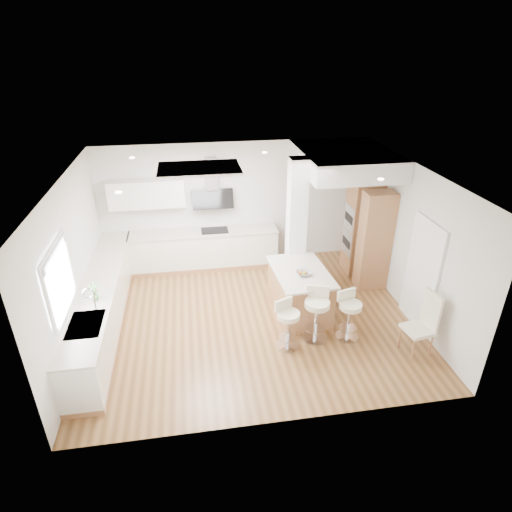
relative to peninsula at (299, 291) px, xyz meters
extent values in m
plane|color=brown|center=(-0.94, -0.09, -0.46)|extent=(6.00, 6.00, 0.00)
cube|color=white|center=(-0.94, -0.09, -0.46)|extent=(6.00, 5.00, 0.02)
cube|color=silver|center=(-0.94, 2.41, 0.94)|extent=(6.00, 0.04, 2.80)
cube|color=silver|center=(-3.94, -0.09, 0.94)|extent=(0.04, 5.00, 2.80)
cube|color=silver|center=(2.06, -0.09, 0.94)|extent=(0.04, 5.00, 2.80)
cube|color=white|center=(-1.74, 0.51, 2.32)|extent=(1.40, 0.95, 0.05)
cube|color=white|center=(-1.74, 0.51, 2.30)|extent=(1.25, 0.80, 0.03)
cylinder|color=white|center=(-2.94, 1.41, 2.33)|extent=(0.10, 0.10, 0.02)
cylinder|color=white|center=(-2.94, -0.59, 2.33)|extent=(0.10, 0.10, 0.02)
cylinder|color=white|center=(-0.44, 1.41, 2.33)|extent=(0.10, 0.10, 0.02)
cylinder|color=white|center=(1.06, 0.91, 2.33)|extent=(0.10, 0.10, 0.02)
cylinder|color=white|center=(1.06, -0.59, 2.33)|extent=(0.10, 0.10, 0.02)
cube|color=white|center=(-3.90, -0.99, 1.19)|extent=(0.03, 1.15, 0.95)
cube|color=white|center=(-3.89, -0.99, 1.70)|extent=(0.04, 1.28, 0.06)
cube|color=white|center=(-3.89, -0.99, 0.69)|extent=(0.04, 1.28, 0.06)
cube|color=white|center=(-3.89, -1.60, 1.19)|extent=(0.04, 0.06, 0.95)
cube|color=white|center=(-3.89, -0.38, 1.19)|extent=(0.04, 0.06, 0.95)
cube|color=#B3B6BB|center=(-3.88, -0.99, 1.62)|extent=(0.03, 1.18, 0.14)
cube|color=#433C34|center=(2.04, -0.69, 0.54)|extent=(0.02, 0.90, 2.00)
cube|color=white|center=(2.03, -0.69, 0.54)|extent=(0.05, 1.00, 2.10)
cube|color=#B37A4C|center=(-3.64, 0.16, -0.41)|extent=(0.60, 4.50, 0.10)
cube|color=white|center=(-3.64, 0.16, 0.02)|extent=(0.60, 4.50, 0.76)
cube|color=beige|center=(-3.64, 0.16, 0.42)|extent=(0.63, 4.50, 0.04)
cube|color=#ACADB1|center=(-3.64, -1.09, 0.43)|extent=(0.50, 0.75, 0.02)
cube|color=#ACADB1|center=(-3.64, -1.27, 0.38)|extent=(0.40, 0.34, 0.10)
cube|color=#ACADB1|center=(-3.64, -0.91, 0.38)|extent=(0.40, 0.34, 0.10)
cylinder|color=silver|center=(-3.52, -0.79, 0.62)|extent=(0.02, 0.02, 0.36)
torus|color=silver|center=(-3.59, -0.79, 0.80)|extent=(0.18, 0.02, 0.18)
imported|color=#589A4E|center=(-3.59, -0.44, 0.61)|extent=(0.17, 0.12, 0.33)
cube|color=#B37A4C|center=(-1.69, 2.11, -0.41)|extent=(3.30, 0.60, 0.10)
cube|color=white|center=(-1.69, 2.11, 0.02)|extent=(3.30, 0.60, 0.76)
cube|color=beige|center=(-1.69, 2.11, 0.42)|extent=(3.33, 0.63, 0.04)
cube|color=black|center=(-1.44, 2.11, 0.45)|extent=(0.60, 0.40, 0.01)
cube|color=white|center=(-2.84, 2.24, 1.34)|extent=(1.60, 0.34, 0.60)
cube|color=#ACADB1|center=(-1.44, 2.31, 1.69)|extent=(0.25, 0.18, 0.70)
cube|color=black|center=(-1.44, 2.23, 1.14)|extent=(0.90, 0.26, 0.44)
cube|color=white|center=(0.11, 0.86, 0.94)|extent=(0.35, 0.35, 2.80)
cube|color=white|center=(1.16, 1.31, 2.14)|extent=(1.78, 2.20, 0.40)
cube|color=#B37A4C|center=(1.74, 1.41, 0.59)|extent=(0.62, 0.62, 2.10)
cube|color=#B37A4C|center=(1.74, 0.71, 0.59)|extent=(0.62, 0.40, 2.10)
cube|color=#ACADB1|center=(1.43, 1.41, 0.84)|extent=(0.02, 0.55, 0.55)
cube|color=#ACADB1|center=(1.43, 1.41, 0.26)|extent=(0.02, 0.55, 0.55)
cube|color=black|center=(1.42, 1.41, 0.84)|extent=(0.01, 0.45, 0.18)
cube|color=black|center=(1.42, 1.41, 0.26)|extent=(0.01, 0.45, 0.18)
cube|color=#B37A4C|center=(0.00, 0.00, -0.03)|extent=(0.99, 1.46, 0.86)
cube|color=beige|center=(0.00, 0.00, 0.43)|extent=(1.07, 1.54, 0.04)
imported|color=gray|center=(0.01, -0.15, 0.48)|extent=(0.28, 0.28, 0.06)
sphere|color=orange|center=(0.05, -0.15, 0.48)|extent=(0.07, 0.07, 0.07)
sphere|color=orange|center=(-0.03, -0.13, 0.48)|extent=(0.07, 0.07, 0.07)
sphere|color=olive|center=(0.01, -0.19, 0.48)|extent=(0.07, 0.07, 0.07)
cylinder|color=silver|center=(-0.46, -1.02, -0.44)|extent=(0.53, 0.53, 0.03)
cylinder|color=silver|center=(-0.46, -1.02, -0.13)|extent=(0.08, 0.08, 0.60)
cylinder|color=silver|center=(-0.46, -1.02, -0.25)|extent=(0.41, 0.41, 0.01)
cylinder|color=#EFE6C2|center=(-0.46, -1.02, 0.20)|extent=(0.51, 0.51, 0.09)
cube|color=#EFE6C2|center=(-0.52, -0.89, 0.34)|extent=(0.34, 0.19, 0.20)
cylinder|color=silver|center=(0.07, -0.88, -0.44)|extent=(0.56, 0.56, 0.03)
cylinder|color=silver|center=(0.07, -0.88, -0.10)|extent=(0.09, 0.09, 0.66)
cylinder|color=silver|center=(0.07, -0.88, -0.23)|extent=(0.43, 0.43, 0.02)
cylinder|color=#EFE6C2|center=(0.07, -0.88, 0.28)|extent=(0.54, 0.54, 0.10)
cube|color=#EFE6C2|center=(0.12, -0.73, 0.43)|extent=(0.39, 0.16, 0.23)
cylinder|color=silver|center=(0.65, -0.93, -0.44)|extent=(0.50, 0.50, 0.03)
cylinder|color=silver|center=(0.65, -0.93, -0.13)|extent=(0.08, 0.08, 0.61)
cylinder|color=silver|center=(0.65, -0.93, -0.25)|extent=(0.39, 0.39, 0.01)
cylinder|color=#EFE6C2|center=(0.65, -0.93, 0.22)|extent=(0.48, 0.48, 0.09)
cube|color=#EFE6C2|center=(0.61, -0.79, 0.36)|extent=(0.35, 0.14, 0.21)
cube|color=#EFE6C2|center=(1.64, -1.49, 0.00)|extent=(0.50, 0.50, 0.06)
cube|color=#EFE6C2|center=(1.83, -1.45, 0.32)|extent=(0.11, 0.41, 0.70)
cylinder|color=#B37A4C|center=(1.49, -1.69, -0.24)|extent=(0.04, 0.04, 0.43)
cylinder|color=#B37A4C|center=(1.44, -1.34, -0.24)|extent=(0.04, 0.04, 0.43)
cylinder|color=#B37A4C|center=(1.84, -1.63, -0.24)|extent=(0.04, 0.04, 0.43)
cylinder|color=#B37A4C|center=(1.78, -1.28, -0.24)|extent=(0.04, 0.04, 0.43)
camera|label=1|loc=(-1.92, -6.72, 4.33)|focal=30.00mm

